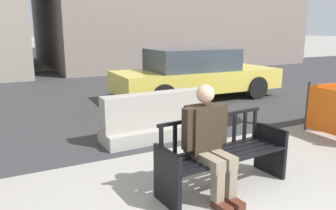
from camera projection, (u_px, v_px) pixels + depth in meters
name	position (u px, v px, depth m)	size (l,w,h in m)	color
street_asphalt	(67.00, 92.00, 10.38)	(120.00, 12.00, 0.01)	#333335
street_bench	(223.00, 157.00, 4.01)	(1.73, 0.66, 0.88)	black
seated_person	(209.00, 139.00, 3.76)	(0.59, 0.75, 1.31)	#2D2319
jersey_barrier_centre	(157.00, 120.00, 5.88)	(2.02, 0.75, 0.84)	#9E998E
car_taxi_near	(196.00, 74.00, 9.28)	(4.76, 1.97, 1.41)	#DBC64C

